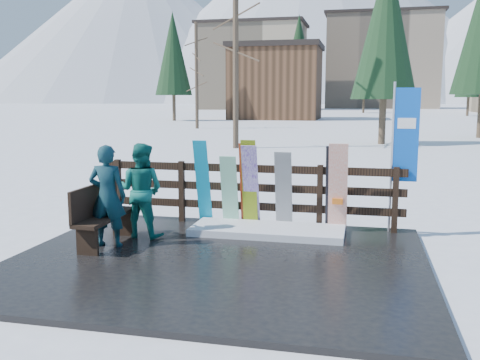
% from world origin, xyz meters
% --- Properties ---
extents(ground, '(700.00, 700.00, 0.00)m').
position_xyz_m(ground, '(0.00, 0.00, 0.00)').
color(ground, white).
rests_on(ground, ground).
extents(deck, '(6.00, 5.00, 0.08)m').
position_xyz_m(deck, '(0.00, 0.00, 0.04)').
color(deck, black).
rests_on(deck, ground).
extents(fence, '(5.60, 0.10, 1.15)m').
position_xyz_m(fence, '(0.00, 2.20, 0.74)').
color(fence, black).
rests_on(fence, deck).
extents(snow_patch, '(2.62, 1.00, 0.12)m').
position_xyz_m(snow_patch, '(0.46, 1.60, 0.14)').
color(snow_patch, white).
rests_on(snow_patch, deck).
extents(bench, '(0.40, 1.50, 0.97)m').
position_xyz_m(bench, '(-2.01, 0.35, 0.60)').
color(bench, black).
rests_on(bench, deck).
extents(snowboard_0, '(0.25, 0.42, 1.58)m').
position_xyz_m(snowboard_0, '(-0.81, 1.98, 0.87)').
color(snowboard_0, '#0A98C2').
rests_on(snowboard_0, deck).
extents(snowboard_1, '(0.30, 0.31, 1.31)m').
position_xyz_m(snowboard_1, '(-0.31, 1.98, 0.73)').
color(snowboard_1, white).
rests_on(snowboard_1, deck).
extents(snowboard_2, '(0.26, 0.32, 1.60)m').
position_xyz_m(snowboard_2, '(0.06, 1.98, 0.88)').
color(snowboard_2, '#D7FE0E').
rests_on(snowboard_2, deck).
extents(snowboard_3, '(0.28, 0.44, 1.51)m').
position_xyz_m(snowboard_3, '(0.08, 1.98, 0.84)').
color(snowboard_3, white).
rests_on(snowboard_3, deck).
extents(snowboard_4, '(0.30, 0.35, 1.41)m').
position_xyz_m(snowboard_4, '(0.68, 1.98, 0.78)').
color(snowboard_4, black).
rests_on(snowboard_4, deck).
extents(snowboard_5, '(0.32, 0.31, 1.57)m').
position_xyz_m(snowboard_5, '(1.62, 1.98, 0.86)').
color(snowboard_5, white).
rests_on(snowboard_5, deck).
extents(ski_pair_a, '(0.16, 0.26, 1.53)m').
position_xyz_m(ski_pair_a, '(-0.05, 2.05, 0.85)').
color(ski_pair_a, '#AF3315').
rests_on(ski_pair_a, deck).
extents(ski_pair_b, '(0.17, 0.27, 1.51)m').
position_xyz_m(ski_pair_b, '(1.49, 2.05, 0.84)').
color(ski_pair_b, black).
rests_on(ski_pair_b, deck).
extents(rental_flag, '(0.45, 0.04, 2.60)m').
position_xyz_m(rental_flag, '(2.68, 2.25, 1.69)').
color(rental_flag, silver).
rests_on(rental_flag, deck).
extents(person_front, '(0.63, 0.45, 1.61)m').
position_xyz_m(person_front, '(-1.86, 0.29, 0.89)').
color(person_front, '#134843').
rests_on(person_front, deck).
extents(person_back, '(0.83, 0.68, 1.59)m').
position_xyz_m(person_back, '(-1.58, 0.96, 0.87)').
color(person_back, '#12655B').
rests_on(person_back, deck).
extents(resort_buildings, '(73.00, 87.60, 22.60)m').
position_xyz_m(resort_buildings, '(1.03, 115.41, 9.81)').
color(resort_buildings, tan).
rests_on(resort_buildings, ground).
extents(trees, '(42.12, 68.86, 13.39)m').
position_xyz_m(trees, '(3.34, 49.43, 5.68)').
color(trees, '#382B1E').
rests_on(trees, ground).
extents(mountains, '(520.00, 260.00, 120.00)m').
position_xyz_m(mountains, '(-10.50, 328.41, 50.20)').
color(mountains, white).
rests_on(mountains, ground).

